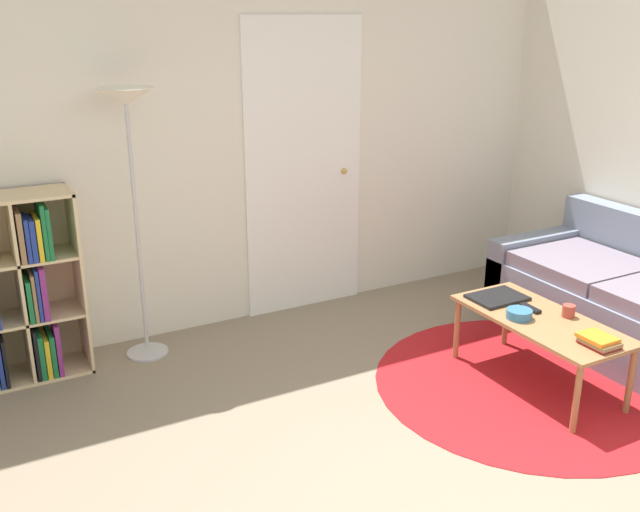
% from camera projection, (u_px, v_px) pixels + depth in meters
% --- Properties ---
extents(wall_back, '(7.73, 0.11, 2.60)m').
position_uv_depth(wall_back, '(255.00, 137.00, 4.83)').
color(wall_back, silver).
rests_on(wall_back, ground_plane).
extents(rug, '(1.83, 1.83, 0.01)m').
position_uv_depth(rug, '(529.00, 383.00, 4.24)').
color(rug, '#B2191E').
rests_on(rug, ground_plane).
extents(floor_lamp, '(0.34, 0.34, 1.69)m').
position_uv_depth(floor_lamp, '(128.00, 128.00, 4.14)').
color(floor_lamp, '#B7B7BC').
rests_on(floor_lamp, ground_plane).
extents(couch, '(0.89, 1.79, 0.80)m').
position_uv_depth(couch, '(638.00, 306.00, 4.64)').
color(couch, gray).
rests_on(couch, ground_plane).
extents(coffee_table, '(0.49, 1.05, 0.42)m').
position_uv_depth(coffee_table, '(540.00, 325.00, 4.12)').
color(coffee_table, '#996B42').
rests_on(coffee_table, ground_plane).
extents(laptop, '(0.33, 0.24, 0.02)m').
position_uv_depth(laptop, '(497.00, 297.00, 4.38)').
color(laptop, black).
rests_on(laptop, coffee_table).
extents(bowl, '(0.15, 0.15, 0.05)m').
position_uv_depth(bowl, '(519.00, 314.00, 4.10)').
color(bowl, teal).
rests_on(bowl, coffee_table).
extents(book_stack_on_table, '(0.16, 0.19, 0.06)m').
position_uv_depth(book_stack_on_table, '(599.00, 341.00, 3.76)').
color(book_stack_on_table, '#B21E23').
rests_on(book_stack_on_table, coffee_table).
extents(cup, '(0.07, 0.07, 0.07)m').
position_uv_depth(cup, '(569.00, 311.00, 4.12)').
color(cup, '#A33D33').
rests_on(cup, coffee_table).
extents(remote, '(0.05, 0.15, 0.02)m').
position_uv_depth(remote, '(530.00, 308.00, 4.22)').
color(remote, black).
rests_on(remote, coffee_table).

